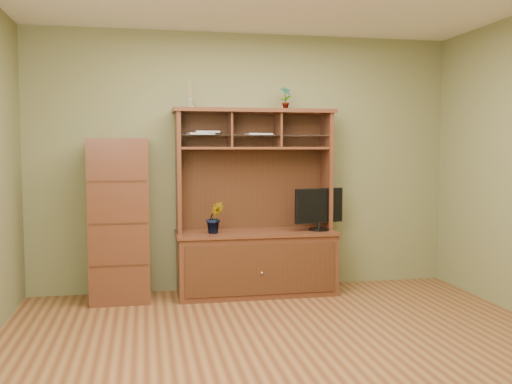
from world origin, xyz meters
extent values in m
cube|color=brown|center=(0.00, 0.00, -0.01)|extent=(4.50, 4.00, 0.02)
cube|color=olive|center=(0.00, 2.01, 1.35)|extent=(4.50, 0.02, 2.70)
cube|color=olive|center=(0.00, -2.01, 1.35)|extent=(4.50, 0.02, 2.70)
cube|color=#4C2515|center=(0.06, 1.71, 0.31)|extent=(1.60, 0.55, 0.62)
cube|color=#391B0F|center=(0.06, 1.42, 0.31)|extent=(1.50, 0.01, 0.50)
sphere|color=silver|center=(0.06, 1.41, 0.28)|extent=(0.02, 0.02, 0.02)
cube|color=#4C2515|center=(0.06, 1.71, 0.64)|extent=(1.64, 0.59, 0.03)
cube|color=#4C2515|center=(-0.72, 1.80, 1.27)|extent=(0.04, 0.35, 1.25)
cube|color=#4C2515|center=(0.84, 1.80, 1.27)|extent=(0.04, 0.35, 1.25)
cube|color=#391B0F|center=(0.06, 1.97, 1.27)|extent=(1.52, 0.02, 1.25)
cube|color=#4C2515|center=(0.06, 1.80, 1.88)|extent=(1.66, 0.40, 0.04)
cube|color=#4C2515|center=(0.06, 1.80, 1.50)|extent=(1.52, 0.32, 0.02)
cube|color=#4C2515|center=(-0.19, 1.80, 1.69)|extent=(0.02, 0.31, 0.35)
cube|color=#4C2515|center=(0.31, 1.80, 1.69)|extent=(0.02, 0.31, 0.35)
cube|color=silver|center=(0.06, 1.79, 1.63)|extent=(1.50, 0.27, 0.01)
cylinder|color=black|center=(0.71, 1.65, 0.66)|extent=(0.21, 0.21, 0.02)
cylinder|color=black|center=(0.71, 1.65, 0.70)|extent=(0.04, 0.04, 0.07)
cube|color=black|center=(0.71, 1.65, 0.91)|extent=(0.54, 0.18, 0.36)
imported|color=#2F5D1F|center=(-0.37, 1.65, 0.81)|extent=(0.18, 0.15, 0.32)
imported|color=#276423|center=(0.39, 1.80, 2.02)|extent=(0.15, 0.12, 0.24)
cylinder|color=silver|center=(-0.60, 1.80, 1.95)|extent=(0.06, 0.06, 0.10)
cylinder|color=#9B894D|center=(-0.60, 1.80, 2.10)|extent=(0.04, 0.04, 0.19)
cube|color=#BCBCC1|center=(-0.50, 1.80, 1.64)|extent=(0.29, 0.24, 0.02)
cube|color=#BCBCC1|center=(-0.43, 1.80, 1.66)|extent=(0.24, 0.19, 0.02)
cube|color=#BCBCC1|center=(0.10, 1.80, 1.64)|extent=(0.27, 0.22, 0.02)
cube|color=#4C2515|center=(-1.30, 1.72, 0.80)|extent=(0.57, 0.51, 1.59)
cube|color=#391B0F|center=(-1.30, 1.46, 0.40)|extent=(0.53, 0.01, 0.02)
cube|color=#391B0F|center=(-1.30, 1.46, 0.80)|extent=(0.53, 0.01, 0.01)
cube|color=#391B0F|center=(-1.30, 1.46, 1.20)|extent=(0.53, 0.01, 0.02)
camera|label=1|loc=(-1.06, -3.98, 1.50)|focal=40.00mm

